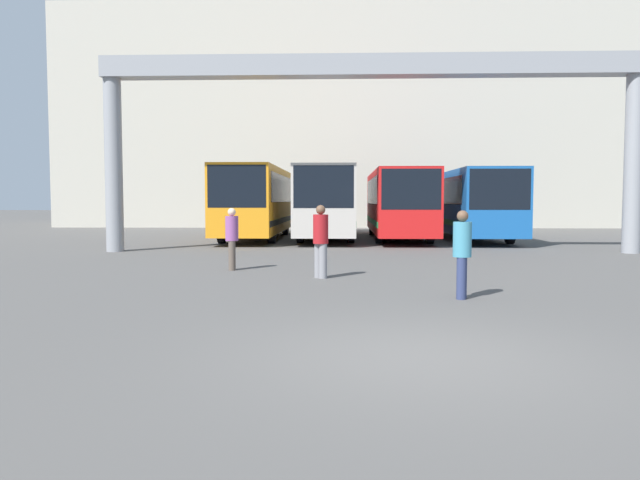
{
  "coord_description": "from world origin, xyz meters",
  "views": [
    {
      "loc": [
        -0.88,
        -7.08,
        1.81
      ],
      "look_at": [
        -1.76,
        16.18,
        0.3
      ],
      "focal_mm": 35.0,
      "sensor_mm": 36.0,
      "label": 1
    }
  ],
  "objects": [
    {
      "name": "bus_slot_1",
      "position": [
        -1.63,
        22.35,
        1.83
      ],
      "size": [
        2.48,
        12.38,
        3.18
      ],
      "color": "beige",
      "rests_on": "ground"
    },
    {
      "name": "pedestrian_far_center",
      "position": [
        -1.4,
        7.2,
        0.89
      ],
      "size": [
        0.35,
        0.35,
        1.68
      ],
      "rotation": [
        0.0,
        0.0,
        2.36
      ],
      "color": "gray",
      "rests_on": "ground"
    },
    {
      "name": "pedestrian_near_right",
      "position": [
        1.28,
        4.3,
        0.86
      ],
      "size": [
        0.34,
        0.34,
        1.61
      ],
      "rotation": [
        0.0,
        0.0,
        4.44
      ],
      "color": "navy",
      "rests_on": "ground"
    },
    {
      "name": "bus_slot_0",
      "position": [
        -4.88,
        21.56,
        1.85
      ],
      "size": [
        2.43,
        10.79,
        3.21
      ],
      "color": "orange",
      "rests_on": "ground"
    },
    {
      "name": "bus_slot_2",
      "position": [
        1.63,
        21.71,
        1.76
      ],
      "size": [
        2.44,
        11.09,
        3.06
      ],
      "color": "red",
      "rests_on": "ground"
    },
    {
      "name": "overhead_gantry",
      "position": [
        0.0,
        14.35,
        5.33
      ],
      "size": [
        18.31,
        0.8,
        6.67
      ],
      "color": "gray",
      "rests_on": "ground"
    },
    {
      "name": "ground_plane",
      "position": [
        0.0,
        0.0,
        0.0
      ],
      "size": [
        200.0,
        200.0,
        0.0
      ],
      "primitive_type": "plane",
      "color": "#514F4C"
    },
    {
      "name": "bus_slot_3",
      "position": [
        4.88,
        21.85,
        1.76
      ],
      "size": [
        2.47,
        11.37,
        3.05
      ],
      "color": "#1959A5",
      "rests_on": "ground"
    },
    {
      "name": "pedestrian_mid_right",
      "position": [
        -3.74,
        8.76,
        0.85
      ],
      "size": [
        0.33,
        0.33,
        1.59
      ],
      "rotation": [
        0.0,
        0.0,
        1.7
      ],
      "color": "brown",
      "rests_on": "ground"
    },
    {
      "name": "building_backdrop",
      "position": [
        0.0,
        38.78,
        7.24
      ],
      "size": [
        39.82,
        12.0,
        14.49
      ],
      "color": "#B7B2A3",
      "rests_on": "ground"
    }
  ]
}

